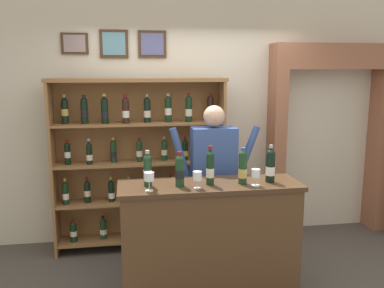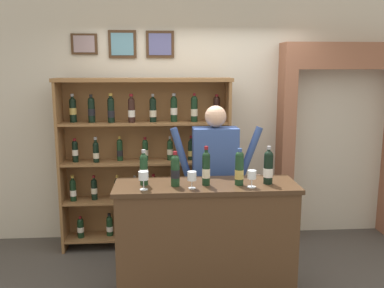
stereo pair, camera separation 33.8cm
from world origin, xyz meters
name	(u,v)px [view 1 (the left image)]	position (x,y,z in m)	size (l,w,h in m)	color
back_wall	(190,105)	(0.00, 1.48, 1.60)	(12.00, 0.19, 3.20)	beige
wine_shelf	(139,159)	(-0.63, 1.13, 1.03)	(1.92, 0.34, 1.93)	olive
archway_doorway	(325,125)	(1.69, 1.36, 1.34)	(1.50, 0.45, 2.32)	#935B42
tasting_counter	(209,240)	(-0.06, 0.00, 0.52)	(1.59, 0.51, 1.05)	#4C331E
shopkeeper	(214,170)	(0.08, 0.50, 1.04)	(0.93, 0.22, 1.68)	#2D3347
tasting_bottle_bianco	(148,170)	(-0.59, 0.01, 1.19)	(0.07, 0.07, 0.31)	#19381E
tasting_bottle_riserva	(180,170)	(-0.33, -0.05, 1.19)	(0.08, 0.08, 0.30)	#19381E
tasting_bottle_prosecco	(210,167)	(-0.06, -0.04, 1.20)	(0.07, 0.07, 0.34)	black
tasting_bottle_super_tuscan	(243,167)	(0.22, -0.05, 1.20)	(0.08, 0.08, 0.32)	#19381E
tasting_bottle_grappa	(270,165)	(0.48, -0.03, 1.19)	(0.08, 0.08, 0.33)	black
wine_glass_center	(256,174)	(0.32, -0.13, 1.15)	(0.07, 0.07, 0.15)	silver
wine_glass_right	(149,177)	(-0.59, -0.14, 1.16)	(0.08, 0.08, 0.16)	silver
wine_glass_left	(197,177)	(-0.19, -0.13, 1.15)	(0.08, 0.08, 0.15)	silver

